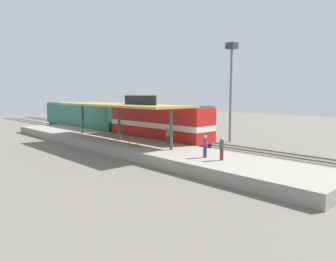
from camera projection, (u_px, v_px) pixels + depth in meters
name	position (u px, v px, depth m)	size (l,w,h in m)	color
ground_plane	(165.00, 142.00, 37.53)	(120.00, 120.00, 0.00)	#666056
track_near	(153.00, 143.00, 36.18)	(3.20, 110.00, 0.16)	#565249
track_far	(180.00, 140.00, 39.29)	(3.20, 110.00, 0.16)	#565249
platform	(119.00, 144.00, 33.02)	(6.00, 44.00, 0.90)	gray
station_canopy	(119.00, 106.00, 32.49)	(5.20, 18.00, 4.70)	#47474C
platform_bench	(134.00, 142.00, 28.74)	(0.44, 1.70, 0.50)	#333338
locomotive	(158.00, 124.00, 35.23)	(2.93, 14.43, 4.44)	#28282D
passenger_carriage_single	(82.00, 116.00, 48.34)	(2.90, 20.00, 4.24)	#28282D
freight_car	(148.00, 121.00, 43.82)	(2.80, 12.00, 3.54)	#28282D
light_mast	(231.00, 71.00, 36.69)	(1.10, 1.10, 11.70)	slate
person_waiting	(222.00, 147.00, 22.63)	(0.34, 0.34, 1.71)	maroon
person_walking	(168.00, 134.00, 29.96)	(0.34, 0.34, 1.71)	#4C4C51
person_boarding	(205.00, 145.00, 23.61)	(0.34, 0.34, 1.71)	navy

